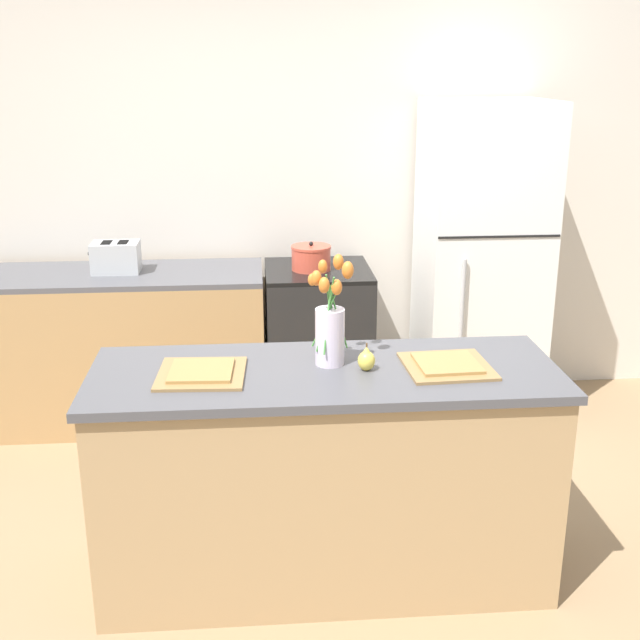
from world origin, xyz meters
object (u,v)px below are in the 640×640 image
(refrigerator, at_px, (481,262))
(plate_setting_right, at_px, (447,365))
(plate_setting_left, at_px, (201,373))
(cooking_pot, at_px, (311,258))
(stove_range, at_px, (318,342))
(toaster, at_px, (116,257))
(pear_figurine, at_px, (366,360))
(flower_vase, at_px, (330,325))

(refrigerator, relative_size, plate_setting_right, 5.38)
(plate_setting_left, height_order, cooking_pot, cooking_pot)
(stove_range, xyz_separation_m, plate_setting_left, (-0.57, -1.61, 0.47))
(stove_range, xyz_separation_m, toaster, (-1.13, 0.02, 0.53))
(pear_figurine, xyz_separation_m, plate_setting_left, (-0.62, -0.00, -0.03))
(stove_range, height_order, pear_figurine, pear_figurine)
(plate_setting_left, height_order, plate_setting_right, same)
(plate_setting_left, bearing_deg, refrigerator, 46.74)
(pear_figurine, bearing_deg, plate_setting_left, -180.00)
(pear_figurine, xyz_separation_m, cooking_pot, (-0.10, 1.59, 0.02))
(pear_figurine, height_order, plate_setting_left, pear_figurine)
(pear_figurine, bearing_deg, cooking_pot, 93.43)
(refrigerator, relative_size, cooking_pot, 8.05)
(flower_vase, distance_m, pear_figurine, 0.19)
(stove_range, bearing_deg, refrigerator, 0.04)
(flower_vase, bearing_deg, refrigerator, 56.22)
(plate_setting_left, relative_size, cooking_pot, 1.49)
(stove_range, distance_m, plate_setting_right, 1.72)
(flower_vase, xyz_separation_m, plate_setting_left, (-0.49, -0.08, -0.15))
(pear_figurine, distance_m, plate_setting_left, 0.63)
(stove_range, xyz_separation_m, flower_vase, (-0.08, -1.53, 0.62))
(toaster, bearing_deg, stove_range, -0.81)
(refrigerator, height_order, pear_figurine, refrigerator)
(stove_range, distance_m, plate_setting_left, 1.77)
(cooking_pot, bearing_deg, stove_range, 28.57)
(stove_range, relative_size, toaster, 3.20)
(plate_setting_right, bearing_deg, stove_range, 102.88)
(refrigerator, distance_m, plate_setting_left, 2.22)
(toaster, height_order, cooking_pot, toaster)
(stove_range, relative_size, plate_setting_right, 2.64)
(plate_setting_left, relative_size, plate_setting_right, 1.00)
(refrigerator, bearing_deg, pear_figurine, -119.00)
(toaster, bearing_deg, flower_vase, -55.66)
(flower_vase, relative_size, pear_figurine, 3.86)
(toaster, bearing_deg, plate_setting_right, -47.30)
(plate_setting_right, relative_size, toaster, 1.21)
(refrigerator, bearing_deg, plate_setting_left, -133.26)
(cooking_pot, bearing_deg, toaster, 178.02)
(stove_range, height_order, flower_vase, flower_vase)
(pear_figurine, relative_size, cooking_pot, 0.48)
(stove_range, xyz_separation_m, refrigerator, (0.95, 0.00, 0.47))
(plate_setting_left, distance_m, plate_setting_right, 0.94)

